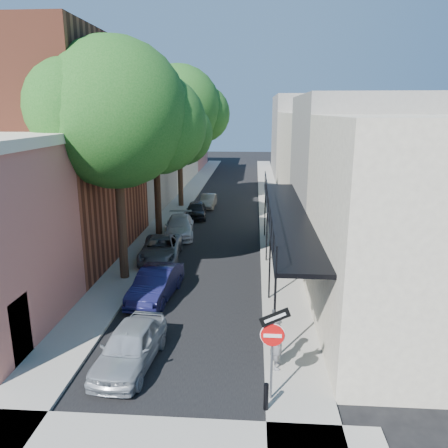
% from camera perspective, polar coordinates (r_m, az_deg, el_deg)
% --- Properties ---
extents(ground, '(160.00, 160.00, 0.00)m').
position_cam_1_polar(ground, '(13.17, -8.92, -23.96)').
color(ground, black).
rests_on(ground, ground).
extents(road_surface, '(6.00, 64.00, 0.01)m').
position_cam_1_polar(road_surface, '(40.90, 0.34, 3.10)').
color(road_surface, black).
rests_on(road_surface, ground).
extents(sidewalk_left, '(2.00, 64.00, 0.12)m').
position_cam_1_polar(sidewalk_left, '(41.34, -5.21, 3.24)').
color(sidewalk_left, gray).
rests_on(sidewalk_left, ground).
extents(sidewalk_right, '(2.00, 64.00, 0.12)m').
position_cam_1_polar(sidewalk_right, '(40.83, 5.96, 3.08)').
color(sidewalk_right, gray).
rests_on(sidewalk_right, ground).
extents(sidewalk_cross, '(12.00, 2.00, 0.12)m').
position_cam_1_polar(sidewalk_cross, '(12.38, -10.06, -26.58)').
color(sidewalk_cross, gray).
rests_on(sidewalk_cross, ground).
extents(buildings_left, '(10.10, 59.10, 12.00)m').
position_cam_1_polar(buildings_left, '(40.66, -13.16, 9.68)').
color(buildings_left, '#AF645A').
rests_on(buildings_left, ground).
extents(buildings_right, '(9.80, 55.00, 10.00)m').
position_cam_1_polar(buildings_right, '(40.18, 13.37, 8.88)').
color(buildings_right, beige).
rests_on(buildings_right, ground).
extents(sign_post, '(0.89, 0.17, 2.99)m').
position_cam_1_polar(sign_post, '(12.58, 6.39, -14.68)').
color(sign_post, '#595B60').
rests_on(sign_post, ground).
extents(bollard, '(0.14, 0.14, 0.80)m').
position_cam_1_polar(bollard, '(13.00, 5.52, -21.54)').
color(bollard, black).
rests_on(bollard, sidewalk_right).
extents(oak_near, '(7.48, 6.80, 11.42)m').
position_cam_1_polar(oak_near, '(21.11, -12.67, 13.48)').
color(oak_near, black).
rests_on(oak_near, ground).
extents(oak_mid, '(6.60, 6.00, 10.20)m').
position_cam_1_polar(oak_mid, '(28.87, -8.14, 12.26)').
color(oak_mid, black).
rests_on(oak_mid, ground).
extents(oak_far, '(7.70, 7.00, 11.90)m').
position_cam_1_polar(oak_far, '(37.73, -5.18, 14.69)').
color(oak_far, black).
rests_on(oak_far, ground).
extents(parked_car_a, '(1.96, 4.16, 1.38)m').
position_cam_1_polar(parked_car_a, '(15.16, -12.16, -15.32)').
color(parked_car_a, '#8D949C').
rests_on(parked_car_a, ground).
extents(parked_car_b, '(1.92, 4.34, 1.38)m').
position_cam_1_polar(parked_car_b, '(19.82, -8.90, -7.74)').
color(parked_car_b, '#121339').
rests_on(parked_car_b, ground).
extents(parked_car_c, '(2.56, 4.84, 1.30)m').
position_cam_1_polar(parked_car_c, '(24.71, -8.27, -3.27)').
color(parked_car_c, '#5C5E64').
rests_on(parked_car_c, ground).
extents(parked_car_d, '(2.42, 4.76, 1.32)m').
position_cam_1_polar(parked_car_d, '(29.29, -5.82, -0.32)').
color(parked_car_d, silver).
rests_on(parked_car_d, ground).
extents(parked_car_e, '(1.88, 3.83, 1.26)m').
position_cam_1_polar(parked_car_e, '(34.24, -3.63, 1.86)').
color(parked_car_e, black).
rests_on(parked_car_e, ground).
extents(parked_car_f, '(1.26, 3.43, 1.12)m').
position_cam_1_polar(parked_car_f, '(37.93, -2.07, 3.03)').
color(parked_car_f, gray).
rests_on(parked_car_f, ground).
extents(pedestrian, '(0.46, 0.69, 1.86)m').
position_cam_1_polar(pedestrian, '(14.50, 7.01, -14.90)').
color(pedestrian, slate).
rests_on(pedestrian, sidewalk_right).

